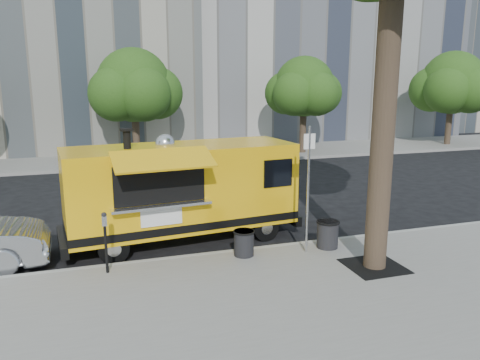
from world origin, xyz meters
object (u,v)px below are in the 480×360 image
at_px(parking_meter, 105,235).
at_px(trash_bin_right, 244,242).
at_px(far_tree_c, 304,87).
at_px(far_tree_b, 134,85).
at_px(far_tree_d, 453,83).
at_px(sign_post, 308,182).
at_px(trash_bin_left, 328,233).
at_px(food_truck, 181,189).

height_order(parking_meter, trash_bin_right, parking_meter).
bearing_deg(far_tree_c, far_tree_b, 178.09).
bearing_deg(far_tree_b, trash_bin_right, -85.60).
relative_size(far_tree_b, parking_meter, 4.12).
distance_m(far_tree_b, parking_meter, 14.48).
bearing_deg(far_tree_d, trash_bin_right, -142.21).
height_order(sign_post, trash_bin_right, sign_post).
xyz_separation_m(sign_post, trash_bin_left, (0.63, 0.13, -1.34)).
distance_m(sign_post, trash_bin_left, 1.49).
relative_size(sign_post, parking_meter, 2.25).
height_order(far_tree_b, parking_meter, far_tree_b).
bearing_deg(far_tree_c, sign_post, -114.81).
distance_m(trash_bin_left, trash_bin_right, 2.10).
bearing_deg(far_tree_b, trash_bin_left, -77.32).
distance_m(far_tree_b, sign_post, 14.61).
bearing_deg(parking_meter, food_truck, 43.28).
relative_size(far_tree_c, parking_meter, 3.90).
bearing_deg(trash_bin_right, food_truck, 121.61).
bearing_deg(sign_post, far_tree_b, 100.15).
relative_size(sign_post, trash_bin_left, 4.49).
height_order(far_tree_c, trash_bin_right, far_tree_c).
xyz_separation_m(food_truck, trash_bin_right, (1.11, -1.80, -0.94)).
distance_m(far_tree_d, trash_bin_right, 22.94).
bearing_deg(trash_bin_left, trash_bin_right, 176.69).
bearing_deg(sign_post, food_truck, 141.52).
xyz_separation_m(far_tree_c, trash_bin_left, (-5.82, -13.82, -3.21)).
distance_m(sign_post, parking_meter, 4.64).
distance_m(food_truck, trash_bin_right, 2.32).
distance_m(far_tree_d, food_truck, 22.69).
distance_m(far_tree_d, parking_meter, 25.38).
distance_m(far_tree_c, food_truck, 15.11).
distance_m(parking_meter, food_truck, 2.74).
bearing_deg(food_truck, trash_bin_left, -36.68).
bearing_deg(far_tree_d, trash_bin_left, -138.45).
distance_m(far_tree_c, far_tree_d, 10.00).
xyz_separation_m(far_tree_d, sign_post, (-16.45, -14.15, -2.04)).
relative_size(food_truck, trash_bin_right, 10.45).
height_order(far_tree_c, food_truck, far_tree_c).
relative_size(sign_post, trash_bin_right, 5.00).
distance_m(far_tree_b, far_tree_d, 19.00).
height_order(far_tree_d, sign_post, far_tree_d).
bearing_deg(far_tree_c, parking_meter, -128.66).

